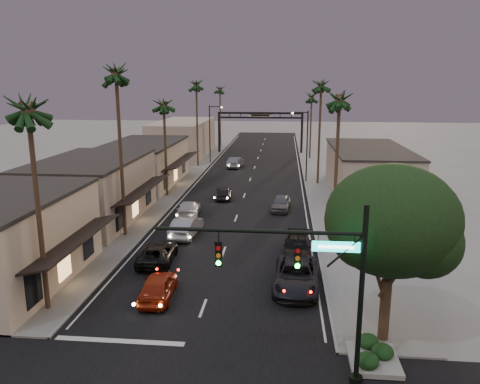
% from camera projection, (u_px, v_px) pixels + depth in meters
% --- Properties ---
extents(ground, '(200.00, 200.00, 0.00)m').
position_uv_depth(ground, '(246.00, 190.00, 55.42)').
color(ground, slate).
rests_on(ground, ground).
extents(road, '(14.00, 120.00, 0.02)m').
position_uv_depth(road, '(250.00, 181.00, 60.26)').
color(road, black).
rests_on(road, ground).
extents(sidewalk_left, '(5.00, 92.00, 0.12)m').
position_uv_depth(sidewalk_left, '(188.00, 170.00, 67.91)').
color(sidewalk_left, slate).
rests_on(sidewalk_left, ground).
extents(sidewalk_right, '(5.00, 92.00, 0.12)m').
position_uv_depth(sidewalk_right, '(320.00, 172.00, 66.15)').
color(sidewalk_right, slate).
rests_on(sidewalk_right, ground).
extents(storefront_near, '(8.00, 12.00, 5.50)m').
position_uv_depth(storefront_near, '(0.00, 243.00, 28.86)').
color(storefront_near, '#C7B598').
rests_on(storefront_near, ground).
extents(storefront_mid, '(8.00, 14.00, 5.50)m').
position_uv_depth(storefront_mid, '(91.00, 191.00, 42.43)').
color(storefront_mid, gray).
rests_on(storefront_mid, ground).
extents(storefront_far, '(8.00, 16.00, 5.00)m').
position_uv_depth(storefront_far, '(144.00, 164.00, 57.99)').
color(storefront_far, '#C7B598').
rests_on(storefront_far, ground).
extents(storefront_dist, '(8.00, 20.00, 6.00)m').
position_uv_depth(storefront_dist, '(183.00, 139.00, 80.16)').
color(storefront_dist, gray).
rests_on(storefront_dist, ground).
extents(building_right, '(8.00, 18.00, 5.00)m').
position_uv_depth(building_right, '(368.00, 171.00, 53.55)').
color(building_right, gray).
rests_on(building_right, ground).
extents(traffic_signal, '(8.51, 0.22, 7.80)m').
position_uv_depth(traffic_signal, '(314.00, 269.00, 18.84)').
color(traffic_signal, black).
rests_on(traffic_signal, ground).
extents(corner_tree, '(6.20, 6.20, 8.80)m').
position_uv_depth(corner_tree, '(393.00, 225.00, 21.63)').
color(corner_tree, '#38281C').
rests_on(corner_tree, ground).
extents(planter, '(2.20, 2.60, 0.24)m').
position_uv_depth(planter, '(373.00, 363.00, 21.19)').
color(planter, gray).
rests_on(planter, ground).
extents(arch, '(15.20, 0.40, 7.27)m').
position_uv_depth(arch, '(260.00, 122.00, 83.22)').
color(arch, black).
rests_on(arch, ground).
extents(streetlight_right, '(2.13, 0.30, 9.00)m').
position_uv_depth(streetlight_right, '(305.00, 140.00, 58.40)').
color(streetlight_right, black).
rests_on(streetlight_right, ground).
extents(streetlight_left, '(2.13, 0.30, 9.00)m').
position_uv_depth(streetlight_left, '(212.00, 129.00, 72.28)').
color(streetlight_left, black).
rests_on(streetlight_left, ground).
extents(palm_la, '(3.20, 3.20, 13.20)m').
position_uv_depth(palm_la, '(27.00, 102.00, 23.56)').
color(palm_la, '#38281C').
rests_on(palm_la, ground).
extents(palm_lb, '(3.20, 3.20, 15.20)m').
position_uv_depth(palm_lb, '(116.00, 69.00, 35.71)').
color(palm_lb, '#38281C').
rests_on(palm_lb, ground).
extents(palm_lc, '(3.20, 3.20, 12.20)m').
position_uv_depth(palm_lc, '(164.00, 101.00, 49.94)').
color(palm_lc, '#38281C').
rests_on(palm_lc, ground).
extents(palm_ld, '(3.20, 3.20, 14.20)m').
position_uv_depth(palm_ld, '(196.00, 82.00, 67.91)').
color(palm_ld, '#38281C').
rests_on(palm_ld, ground).
extents(palm_ra, '(3.20, 3.20, 13.20)m').
position_uv_depth(palm_ra, '(340.00, 95.00, 36.50)').
color(palm_ra, '#38281C').
rests_on(palm_ra, ground).
extents(palm_rb, '(3.20, 3.20, 14.20)m').
position_uv_depth(palm_rb, '(321.00, 82.00, 55.66)').
color(palm_rb, '#38281C').
rests_on(palm_rb, ground).
extents(palm_rc, '(3.20, 3.20, 12.20)m').
position_uv_depth(palm_rc, '(312.00, 95.00, 75.48)').
color(palm_rc, '#38281C').
rests_on(palm_rc, ground).
extents(palm_far, '(3.20, 3.20, 13.20)m').
position_uv_depth(palm_far, '(220.00, 87.00, 90.39)').
color(palm_far, '#38281C').
rests_on(palm_far, ground).
extents(oncoming_red, '(2.06, 4.55, 1.52)m').
position_uv_depth(oncoming_red, '(158.00, 286.00, 27.42)').
color(oncoming_red, maroon).
rests_on(oncoming_red, ground).
extents(oncoming_pickup, '(2.59, 5.12, 1.39)m').
position_uv_depth(oncoming_pickup, '(158.00, 253.00, 32.90)').
color(oncoming_pickup, black).
rests_on(oncoming_pickup, ground).
extents(oncoming_silver, '(2.11, 5.02, 1.61)m').
position_uv_depth(oncoming_silver, '(186.00, 227.00, 38.54)').
color(oncoming_silver, gray).
rests_on(oncoming_silver, ground).
extents(oncoming_white, '(2.49, 5.02, 1.40)m').
position_uv_depth(oncoming_white, '(189.00, 209.00, 44.43)').
color(oncoming_white, '#B7B7B7').
rests_on(oncoming_white, ground).
extents(oncoming_dgrey, '(2.06, 4.30, 1.42)m').
position_uv_depth(oncoming_dgrey, '(223.00, 193.00, 50.87)').
color(oncoming_dgrey, black).
rests_on(oncoming_dgrey, ground).
extents(oncoming_grey_far, '(2.28, 4.91, 1.56)m').
position_uv_depth(oncoming_grey_far, '(235.00, 162.00, 69.64)').
color(oncoming_grey_far, '#55565B').
rests_on(oncoming_grey_far, ground).
extents(curbside_near, '(3.03, 6.03, 1.64)m').
position_uv_depth(curbside_near, '(296.00, 276.00, 28.72)').
color(curbside_near, black).
rests_on(curbside_near, ground).
extents(curbside_black, '(2.22, 4.97, 1.41)m').
position_uv_depth(curbside_black, '(298.00, 247.00, 34.06)').
color(curbside_black, black).
rests_on(curbside_black, ground).
extents(curbside_grey, '(2.06, 4.40, 1.46)m').
position_uv_depth(curbside_grey, '(281.00, 203.00, 46.38)').
color(curbside_grey, '#4C4D51').
rests_on(curbside_grey, ground).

